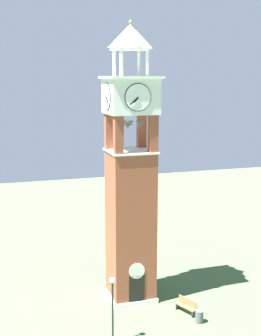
{
  "coord_description": "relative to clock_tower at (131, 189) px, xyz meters",
  "views": [
    {
      "loc": [
        -9.25,
        -29.84,
        15.39
      ],
      "look_at": [
        0.0,
        0.0,
        9.32
      ],
      "focal_mm": 50.72,
      "sensor_mm": 36.0,
      "label": 1
    }
  ],
  "objects": [
    {
      "name": "ground",
      "position": [
        0.0,
        0.0,
        -7.86
      ],
      "size": [
        80.0,
        80.0,
        0.0
      ],
      "primitive_type": "plane",
      "color": "#476B3D"
    },
    {
      "name": "clock_tower",
      "position": [
        0.0,
        0.0,
        0.0
      ],
      "size": [
        3.49,
        3.49,
        18.88
      ],
      "color": "brown",
      "rests_on": "ground"
    },
    {
      "name": "park_bench",
      "position": [
        2.87,
        -3.25,
        -7.38
      ],
      "size": [
        1.03,
        1.64,
        0.95
      ],
      "color": "brown",
      "rests_on": "ground"
    },
    {
      "name": "lamp_post",
      "position": [
        -2.72,
        -5.27,
        -5.05
      ],
      "size": [
        0.36,
        0.36,
        4.08
      ],
      "color": "black",
      "rests_on": "ground"
    },
    {
      "name": "trash_bin",
      "position": [
        3.12,
        -4.67,
        -7.46
      ],
      "size": [
        0.52,
        0.52,
        0.8
      ],
      "primitive_type": "cylinder",
      "color": "#4C4C51",
      "rests_on": "ground"
    },
    {
      "name": "shrub_near_entry",
      "position": [
        2.03,
        2.68,
        -7.37
      ],
      "size": [
        1.14,
        1.14,
        0.98
      ],
      "primitive_type": "ellipsoid",
      "color": "#234C28",
      "rests_on": "ground"
    }
  ]
}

